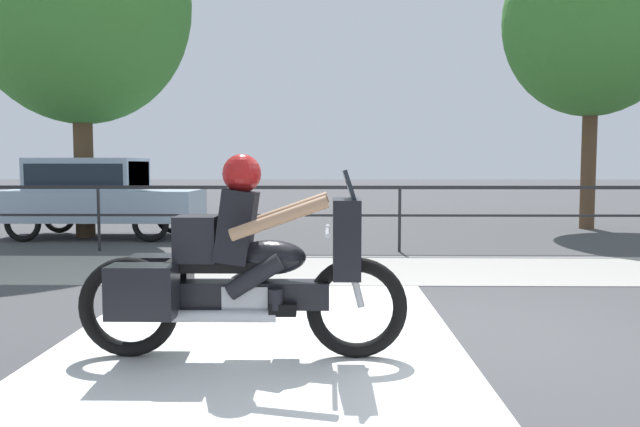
% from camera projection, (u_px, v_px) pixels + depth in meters
% --- Properties ---
extents(ground_plane, '(120.00, 120.00, 0.00)m').
position_uv_depth(ground_plane, '(468.00, 337.00, 5.29)').
color(ground_plane, '#424244').
extents(sidewalk_band, '(44.00, 2.40, 0.01)m').
position_uv_depth(sidewalk_band, '(414.00, 270.00, 8.68)').
color(sidewalk_band, '#99968E').
rests_on(sidewalk_band, ground).
extents(crosswalk_band, '(3.28, 6.00, 0.01)m').
position_uv_depth(crosswalk_band, '(259.00, 342.00, 5.12)').
color(crosswalk_band, silver).
rests_on(crosswalk_band, ground).
extents(fence_railing, '(36.00, 0.05, 1.11)m').
position_uv_depth(fence_railing, '(400.00, 200.00, 10.46)').
color(fence_railing, '#232326').
rests_on(fence_railing, ground).
extents(motorcycle, '(2.49, 0.76, 1.54)m').
position_uv_depth(motorcycle, '(238.00, 268.00, 4.68)').
color(motorcycle, black).
rests_on(motorcycle, ground).
extents(parked_car, '(3.94, 1.74, 1.60)m').
position_uv_depth(parked_car, '(96.00, 192.00, 12.57)').
color(parked_car, '#9EB2C6').
rests_on(parked_car, ground).
extents(tree_behind_sign, '(3.98, 3.98, 6.95)m').
position_uv_depth(tree_behind_sign, '(593.00, 19.00, 14.01)').
color(tree_behind_sign, brown).
rests_on(tree_behind_sign, ground).
extents(tree_behind_car, '(4.38, 4.38, 7.11)m').
position_uv_depth(tree_behind_car, '(79.00, 2.00, 12.32)').
color(tree_behind_car, brown).
rests_on(tree_behind_car, ground).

